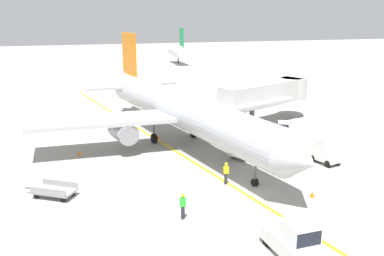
{
  "coord_description": "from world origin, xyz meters",
  "views": [
    {
      "loc": [
        -11.03,
        -26.78,
        12.48
      ],
      "look_at": [
        -0.7,
        8.98,
        2.5
      ],
      "focal_mm": 40.69,
      "sensor_mm": 36.0,
      "label": 1
    }
  ],
  "objects_px": {
    "pushback_tug": "(295,240)",
    "baggage_tug_by_cargo_door": "(283,132)",
    "safety_cone_wingtip_right": "(158,136)",
    "baggage_cart_loaded": "(54,191)",
    "belt_loader_forward_hold": "(247,148)",
    "ground_crew_marshaller": "(226,173)",
    "airliner": "(181,110)",
    "safety_cone_nose_left": "(252,139)",
    "safety_cone_nose_right": "(80,153)",
    "safety_cone_wingtip_left": "(312,194)",
    "baggage_tug_near_wing": "(324,152)",
    "ground_crew_wing_walker": "(183,205)",
    "jet_bridge": "(271,93)"
  },
  "relations": [
    {
      "from": "safety_cone_nose_right",
      "to": "baggage_tug_by_cargo_door",
      "type": "bearing_deg",
      "value": -3.19
    },
    {
      "from": "baggage_cart_loaded",
      "to": "ground_crew_wing_walker",
      "type": "distance_m",
      "value": 9.6
    },
    {
      "from": "ground_crew_marshaller",
      "to": "pushback_tug",
      "type": "bearing_deg",
      "value": -90.35
    },
    {
      "from": "jet_bridge",
      "to": "baggage_cart_loaded",
      "type": "xyz_separation_m",
      "value": [
        -23.64,
        -14.98,
        -3.07
      ]
    },
    {
      "from": "airliner",
      "to": "belt_loader_forward_hold",
      "type": "height_order",
      "value": "airliner"
    },
    {
      "from": "safety_cone_wingtip_left",
      "to": "baggage_tug_near_wing",
      "type": "bearing_deg",
      "value": 51.94
    },
    {
      "from": "pushback_tug",
      "to": "belt_loader_forward_hold",
      "type": "relative_size",
      "value": 0.77
    },
    {
      "from": "jet_bridge",
      "to": "safety_cone_nose_left",
      "type": "relative_size",
      "value": 28.86
    },
    {
      "from": "safety_cone_nose_left",
      "to": "safety_cone_nose_right",
      "type": "relative_size",
      "value": 1.0
    },
    {
      "from": "airliner",
      "to": "baggage_tug_by_cargo_door",
      "type": "distance_m",
      "value": 10.45
    },
    {
      "from": "baggage_cart_loaded",
      "to": "ground_crew_wing_walker",
      "type": "height_order",
      "value": "ground_crew_wing_walker"
    },
    {
      "from": "safety_cone_wingtip_left",
      "to": "safety_cone_wingtip_right",
      "type": "xyz_separation_m",
      "value": [
        -7.35,
        17.18,
        0.0
      ]
    },
    {
      "from": "airliner",
      "to": "pushback_tug",
      "type": "distance_m",
      "value": 21.38
    },
    {
      "from": "baggage_tug_by_cargo_door",
      "to": "safety_cone_nose_right",
      "type": "height_order",
      "value": "baggage_tug_by_cargo_door"
    },
    {
      "from": "ground_crew_wing_walker",
      "to": "baggage_tug_near_wing",
      "type": "bearing_deg",
      "value": 25.25
    },
    {
      "from": "baggage_cart_loaded",
      "to": "safety_cone_wingtip_right",
      "type": "xyz_separation_m",
      "value": [
        9.89,
        12.22,
        -0.25
      ]
    },
    {
      "from": "ground_crew_wing_walker",
      "to": "ground_crew_marshaller",
      "type": "bearing_deg",
      "value": 45.16
    },
    {
      "from": "jet_bridge",
      "to": "safety_cone_wingtip_left",
      "type": "bearing_deg",
      "value": -107.79
    },
    {
      "from": "baggage_cart_loaded",
      "to": "ground_crew_marshaller",
      "type": "bearing_deg",
      "value": -5.0
    },
    {
      "from": "safety_cone_nose_left",
      "to": "safety_cone_wingtip_right",
      "type": "height_order",
      "value": "same"
    },
    {
      "from": "baggage_tug_near_wing",
      "to": "ground_crew_wing_walker",
      "type": "relative_size",
      "value": 1.56
    },
    {
      "from": "baggage_tug_by_cargo_door",
      "to": "safety_cone_wingtip_left",
      "type": "distance_m",
      "value": 13.48
    },
    {
      "from": "belt_loader_forward_hold",
      "to": "safety_cone_wingtip_left",
      "type": "bearing_deg",
      "value": -84.82
    },
    {
      "from": "baggage_tug_by_cargo_door",
      "to": "safety_cone_nose_right",
      "type": "xyz_separation_m",
      "value": [
        -19.57,
        1.09,
        -0.71
      ]
    },
    {
      "from": "belt_loader_forward_hold",
      "to": "ground_crew_marshaller",
      "type": "distance_m",
      "value": 6.97
    },
    {
      "from": "ground_crew_marshaller",
      "to": "safety_cone_wingtip_right",
      "type": "height_order",
      "value": "ground_crew_marshaller"
    },
    {
      "from": "airliner",
      "to": "safety_cone_nose_left",
      "type": "relative_size",
      "value": 79.69
    },
    {
      "from": "safety_cone_wingtip_right",
      "to": "pushback_tug",
      "type": "bearing_deg",
      "value": -84.35
    },
    {
      "from": "pushback_tug",
      "to": "baggage_tug_by_cargo_door",
      "type": "height_order",
      "value": "pushback_tug"
    },
    {
      "from": "belt_loader_forward_hold",
      "to": "safety_cone_wingtip_right",
      "type": "xyz_separation_m",
      "value": [
        -6.49,
        7.65,
        -0.56
      ]
    },
    {
      "from": "baggage_tug_by_cargo_door",
      "to": "safety_cone_wingtip_right",
      "type": "bearing_deg",
      "value": 159.23
    },
    {
      "from": "safety_cone_nose_left",
      "to": "safety_cone_wingtip_left",
      "type": "relative_size",
      "value": 1.0
    },
    {
      "from": "ground_crew_marshaller",
      "to": "ground_crew_wing_walker",
      "type": "height_order",
      "value": "same"
    },
    {
      "from": "safety_cone_nose_left",
      "to": "safety_cone_nose_right",
      "type": "distance_m",
      "value": 16.72
    },
    {
      "from": "jet_bridge",
      "to": "baggage_tug_near_wing",
      "type": "distance_m",
      "value": 14.27
    },
    {
      "from": "ground_crew_wing_walker",
      "to": "pushback_tug",
      "type": "bearing_deg",
      "value": -52.39
    },
    {
      "from": "safety_cone_nose_left",
      "to": "safety_cone_wingtip_left",
      "type": "xyz_separation_m",
      "value": [
        -1.51,
        -13.78,
        0.0
      ]
    },
    {
      "from": "ground_crew_marshaller",
      "to": "safety_cone_nose_left",
      "type": "bearing_deg",
      "value": 56.87
    },
    {
      "from": "baggage_cart_loaded",
      "to": "belt_loader_forward_hold",
      "type": "bearing_deg",
      "value": 15.6
    },
    {
      "from": "baggage_tug_near_wing",
      "to": "ground_crew_marshaller",
      "type": "bearing_deg",
      "value": -167.57
    },
    {
      "from": "ground_crew_wing_walker",
      "to": "jet_bridge",
      "type": "bearing_deg",
      "value": 52.39
    },
    {
      "from": "baggage_tug_by_cargo_door",
      "to": "ground_crew_marshaller",
      "type": "xyz_separation_m",
      "value": [
        -9.31,
        -8.85,
        -0.02
      ]
    },
    {
      "from": "airliner",
      "to": "belt_loader_forward_hold",
      "type": "xyz_separation_m",
      "value": [
        4.72,
        -5.21,
        -2.64
      ]
    },
    {
      "from": "safety_cone_nose_left",
      "to": "safety_cone_nose_right",
      "type": "height_order",
      "value": "same"
    },
    {
      "from": "ground_crew_wing_walker",
      "to": "safety_cone_wingtip_right",
      "type": "bearing_deg",
      "value": 83.17
    },
    {
      "from": "safety_cone_wingtip_right",
      "to": "ground_crew_wing_walker",
      "type": "bearing_deg",
      "value": -96.83
    },
    {
      "from": "safety_cone_wingtip_right",
      "to": "safety_cone_nose_right",
      "type": "bearing_deg",
      "value": -156.89
    },
    {
      "from": "safety_cone_wingtip_right",
      "to": "baggage_tug_by_cargo_door",
      "type": "bearing_deg",
      "value": -20.77
    },
    {
      "from": "airliner",
      "to": "belt_loader_forward_hold",
      "type": "relative_size",
      "value": 7.28
    },
    {
      "from": "airliner",
      "to": "jet_bridge",
      "type": "xyz_separation_m",
      "value": [
        11.98,
        5.2,
        0.12
      ]
    }
  ]
}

